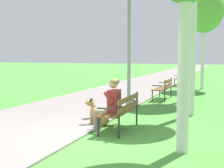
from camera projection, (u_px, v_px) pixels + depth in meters
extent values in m
plane|color=#478E38|center=(87.00, 139.00, 6.37)|extent=(120.00, 120.00, 0.00)
cube|color=gray|center=(173.00, 74.00, 29.44)|extent=(3.82, 60.00, 0.04)
cube|color=brown|center=(111.00, 111.00, 7.20)|extent=(0.14, 1.50, 0.04)
cube|color=brown|center=(117.00, 111.00, 7.14)|extent=(0.14, 1.50, 0.04)
cube|color=brown|center=(124.00, 112.00, 7.08)|extent=(0.14, 1.50, 0.04)
cube|color=brown|center=(129.00, 106.00, 7.03)|extent=(0.04, 1.50, 0.11)
cube|color=brown|center=(129.00, 99.00, 7.01)|extent=(0.04, 1.50, 0.11)
cylinder|color=#2D2B28|center=(119.00, 115.00, 7.87)|extent=(0.04, 0.04, 0.45)
cylinder|color=#2D2B28|center=(137.00, 108.00, 7.69)|extent=(0.04, 0.04, 0.85)
cube|color=#2D2B28|center=(126.00, 100.00, 7.76)|extent=(0.45, 0.04, 0.03)
cylinder|color=#2D2B28|center=(98.00, 126.00, 6.59)|extent=(0.04, 0.04, 0.45)
cylinder|color=#2D2B28|center=(119.00, 119.00, 6.40)|extent=(0.04, 0.04, 0.85)
cube|color=#2D2B28|center=(107.00, 109.00, 6.48)|extent=(0.45, 0.04, 0.03)
cube|color=brown|center=(157.00, 88.00, 12.21)|extent=(0.14, 1.50, 0.04)
cube|color=brown|center=(161.00, 89.00, 12.15)|extent=(0.14, 1.50, 0.04)
cube|color=brown|center=(166.00, 89.00, 12.09)|extent=(0.14, 1.50, 0.04)
cube|color=brown|center=(168.00, 85.00, 12.04)|extent=(0.04, 1.50, 0.11)
cube|color=brown|center=(168.00, 81.00, 12.02)|extent=(0.04, 1.50, 0.11)
cylinder|color=#2D2B28|center=(160.00, 92.00, 12.89)|extent=(0.04, 0.04, 0.45)
cylinder|color=#2D2B28|center=(171.00, 88.00, 12.70)|extent=(0.04, 0.04, 0.85)
cube|color=#2D2B28|center=(164.00, 83.00, 12.78)|extent=(0.45, 0.04, 0.03)
cylinder|color=#2D2B28|center=(152.00, 96.00, 11.60)|extent=(0.04, 0.04, 0.45)
cylinder|color=#2D2B28|center=(165.00, 91.00, 11.41)|extent=(0.04, 0.04, 0.85)
cube|color=#2D2B28|center=(158.00, 86.00, 11.49)|extent=(0.45, 0.04, 0.03)
cube|color=brown|center=(177.00, 78.00, 17.89)|extent=(0.14, 1.50, 0.04)
cube|color=brown|center=(180.00, 78.00, 17.82)|extent=(0.14, 1.50, 0.04)
cube|color=brown|center=(183.00, 78.00, 17.76)|extent=(0.14, 1.50, 0.04)
cube|color=brown|center=(185.00, 76.00, 17.71)|extent=(0.04, 1.50, 0.11)
cube|color=brown|center=(185.00, 73.00, 17.70)|extent=(0.04, 1.50, 0.11)
cylinder|color=#2D2B28|center=(178.00, 81.00, 18.56)|extent=(0.04, 0.04, 0.45)
cylinder|color=#2D2B28|center=(186.00, 78.00, 18.37)|extent=(0.04, 0.04, 0.85)
cube|color=#2D2B28|center=(181.00, 74.00, 18.45)|extent=(0.45, 0.04, 0.03)
cylinder|color=#2D2B28|center=(174.00, 83.00, 17.27)|extent=(0.04, 0.04, 0.45)
cylinder|color=#2D2B28|center=(183.00, 80.00, 17.09)|extent=(0.04, 0.04, 0.85)
cube|color=#2D2B28|center=(178.00, 76.00, 17.16)|extent=(0.45, 0.04, 0.03)
cylinder|color=gray|center=(107.00, 111.00, 7.10)|extent=(0.42, 0.14, 0.14)
cylinder|color=gray|center=(99.00, 120.00, 7.19)|extent=(0.11, 0.11, 0.47)
cube|color=silver|center=(96.00, 128.00, 7.24)|extent=(0.24, 0.09, 0.07)
cylinder|color=gray|center=(104.00, 112.00, 6.91)|extent=(0.42, 0.14, 0.14)
cylinder|color=gray|center=(96.00, 122.00, 7.01)|extent=(0.11, 0.11, 0.47)
cube|color=silver|center=(93.00, 130.00, 7.05)|extent=(0.24, 0.09, 0.07)
cube|color=maroon|center=(114.00, 101.00, 6.91)|extent=(0.22, 0.36, 0.52)
cylinder|color=maroon|center=(115.00, 96.00, 7.10)|extent=(0.25, 0.09, 0.30)
cylinder|color=maroon|center=(109.00, 98.00, 6.73)|extent=(0.25, 0.09, 0.30)
sphere|color=tan|center=(113.00, 84.00, 6.88)|extent=(0.21, 0.21, 0.21)
ellipsoid|color=olive|center=(115.00, 82.00, 6.86)|extent=(0.22, 0.23, 0.14)
ellipsoid|color=#B27F47|center=(102.00, 120.00, 7.60)|extent=(0.36, 0.28, 0.32)
ellipsoid|color=#B27F47|center=(97.00, 114.00, 7.64)|extent=(0.50, 0.22, 0.48)
ellipsoid|color=black|center=(99.00, 113.00, 7.62)|extent=(0.36, 0.19, 0.27)
cylinder|color=#B27F47|center=(93.00, 117.00, 7.75)|extent=(0.06, 0.06, 0.38)
cylinder|color=#B27F47|center=(91.00, 118.00, 7.64)|extent=(0.06, 0.06, 0.38)
cylinder|color=#B27F47|center=(93.00, 108.00, 7.67)|extent=(0.11, 0.17, 0.19)
ellipsoid|color=#B27F47|center=(90.00, 103.00, 7.68)|extent=(0.22, 0.14, 0.16)
cone|color=black|center=(86.00, 103.00, 7.72)|extent=(0.10, 0.09, 0.09)
cone|color=black|center=(92.00, 99.00, 7.70)|extent=(0.06, 0.06, 0.09)
cone|color=black|center=(91.00, 100.00, 7.62)|extent=(0.06, 0.06, 0.09)
cylinder|color=#B27F47|center=(110.00, 125.00, 7.54)|extent=(0.28, 0.04, 0.04)
cylinder|color=gray|center=(129.00, 106.00, 9.71)|extent=(0.20, 0.20, 0.30)
cylinder|color=gray|center=(129.00, 54.00, 9.55)|extent=(0.11, 0.11, 3.66)
cylinder|color=silver|center=(184.00, 64.00, 5.39)|extent=(0.22, 0.22, 3.25)
cylinder|color=silver|center=(193.00, 40.00, 8.75)|extent=(0.20, 0.20, 4.45)
cylinder|color=silver|center=(191.00, 46.00, 11.87)|extent=(0.23, 0.23, 4.34)
cylinder|color=silver|center=(203.00, 57.00, 15.77)|extent=(0.17, 0.17, 3.44)
ellipsoid|color=#66A847|center=(204.00, 10.00, 15.54)|extent=(2.02, 2.15, 2.36)
cylinder|color=#383842|center=(182.00, 69.00, 29.98)|extent=(0.22, 0.22, 0.88)
cube|color=#3F3F42|center=(182.00, 62.00, 29.91)|extent=(0.32, 0.20, 0.56)
sphere|color=beige|center=(182.00, 58.00, 29.87)|extent=(0.20, 0.20, 0.20)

